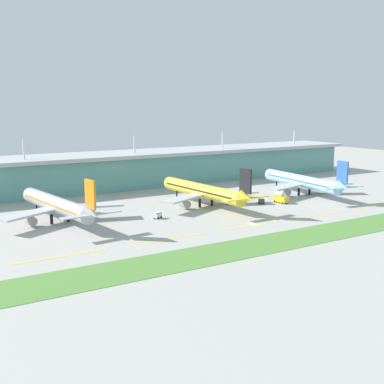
{
  "coord_description": "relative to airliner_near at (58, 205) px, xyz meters",
  "views": [
    {
      "loc": [
        -113.01,
        -137.66,
        42.43
      ],
      "look_at": [
        -3.94,
        35.34,
        7.0
      ],
      "focal_mm": 46.86,
      "sensor_mm": 36.0,
      "label": 1
    }
  ],
  "objects": [
    {
      "name": "ground_plane",
      "position": [
        58.79,
        -40.7,
        -6.45
      ],
      "size": [
        600.0,
        600.0,
        0.0
      ],
      "primitive_type": "plane",
      "color": "#A8A59E"
    },
    {
      "name": "terminal_building",
      "position": [
        58.79,
        62.32,
        2.73
      ],
      "size": [
        288.0,
        34.0,
        26.96
      ],
      "color": "#5B9E93",
      "rests_on": "ground"
    },
    {
      "name": "airliner_near",
      "position": [
        0.0,
        0.0,
        0.0
      ],
      "size": [
        48.53,
        62.43,
        18.9
      ],
      "color": "#ADB2BC",
      "rests_on": "ground"
    },
    {
      "name": "airliner_middle",
      "position": [
        61.98,
        -3.57,
        0.0
      ],
      "size": [
        48.76,
        63.13,
        18.9
      ],
      "color": "yellow",
      "rests_on": "ground"
    },
    {
      "name": "airliner_far",
      "position": [
        117.35,
        -5.83,
        0.0
      ],
      "size": [
        48.49,
        63.02,
        18.9
      ],
      "color": "#9ED1EA",
      "rests_on": "ground"
    },
    {
      "name": "taxiway_stripe_west",
      "position": [
        -12.21,
        -42.69,
        -6.43
      ],
      "size": [
        28.0,
        0.7,
        0.04
      ],
      "primitive_type": "cube",
      "color": "yellow",
      "rests_on": "ground"
    },
    {
      "name": "taxiway_stripe_mid_west",
      "position": [
        21.79,
        -42.69,
        -6.43
      ],
      "size": [
        28.0,
        0.7,
        0.04
      ],
      "primitive_type": "cube",
      "color": "yellow",
      "rests_on": "ground"
    },
    {
      "name": "taxiway_stripe_centre",
      "position": [
        55.79,
        -42.69,
        -6.43
      ],
      "size": [
        28.0,
        0.7,
        0.04
      ],
      "primitive_type": "cube",
      "color": "yellow",
      "rests_on": "ground"
    },
    {
      "name": "taxiway_stripe_mid_east",
      "position": [
        89.79,
        -42.69,
        -6.43
      ],
      "size": [
        28.0,
        0.7,
        0.04
      ],
      "primitive_type": "cube",
      "color": "yellow",
      "rests_on": "ground"
    },
    {
      "name": "taxiway_stripe_east",
      "position": [
        123.79,
        -42.69,
        -6.43
      ],
      "size": [
        28.0,
        0.7,
        0.04
      ],
      "primitive_type": "cube",
      "color": "yellow",
      "rests_on": "ground"
    },
    {
      "name": "grass_verge",
      "position": [
        58.79,
        -63.41,
        -6.4
      ],
      "size": [
        300.0,
        18.0,
        0.1
      ],
      "primitive_type": "cube",
      "color": "#518438",
      "rests_on": "ground"
    },
    {
      "name": "fuel_truck",
      "position": [
        94.54,
        -15.61,
        -4.18
      ],
      "size": [
        2.93,
        7.3,
        4.95
      ],
      "color": "gold",
      "rests_on": "ground"
    },
    {
      "name": "baggage_cart",
      "position": [
        33.86,
        -14.07,
        -5.18
      ],
      "size": [
        4.01,
        3.44,
        2.48
      ],
      "color": "silver",
      "rests_on": "ground"
    },
    {
      "name": "pushback_tug",
      "position": [
        86.15,
        -12.75,
        -5.35
      ],
      "size": [
        4.52,
        4.97,
        1.85
      ],
      "color": "#333842",
      "rests_on": "ground"
    }
  ]
}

